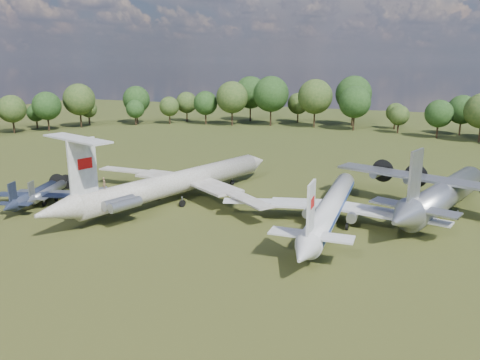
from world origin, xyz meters
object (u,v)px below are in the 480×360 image
at_px(tu104_jet, 330,211).
at_px(small_prop_northwest, 48,194).
at_px(an12_transport, 444,198).
at_px(person_on_il62, 104,183).
at_px(small_prop_west, 35,197).
at_px(il62_airliner, 178,186).

height_order(tu104_jet, small_prop_northwest, tu104_jet).
height_order(an12_transport, person_on_il62, person_on_il62).
distance_m(tu104_jet, person_on_il62, 29.23).
bearing_deg(person_on_il62, small_prop_west, 16.75).
bearing_deg(an12_transport, il62_airliner, -149.50).
relative_size(an12_transport, person_on_il62, 22.93).
height_order(tu104_jet, small_prop_west, tu104_jet).
bearing_deg(tu104_jet, small_prop_northwest, -175.59).
height_order(small_prop_west, person_on_il62, person_on_il62).
relative_size(tu104_jet, small_prop_northwest, 2.74).
bearing_deg(an12_transport, small_prop_west, -143.65).
distance_m(il62_airliner, tu104_jet, 23.51).
bearing_deg(il62_airliner, an12_transport, 30.20).
height_order(il62_airliner, small_prop_west, il62_airliner).
bearing_deg(tu104_jet, an12_transport, 35.14).
xyz_separation_m(small_prop_northwest, person_on_il62, (14.54, -4.66, 4.29)).
relative_size(il62_airliner, tu104_jet, 1.21).
bearing_deg(small_prop_northwest, il62_airliner, 4.86).
bearing_deg(person_on_il62, small_prop_northwest, 6.48).
distance_m(tu104_jet, small_prop_west, 42.41).
height_order(small_prop_northwest, person_on_il62, person_on_il62).
bearing_deg(an12_transport, person_on_il62, -135.49).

